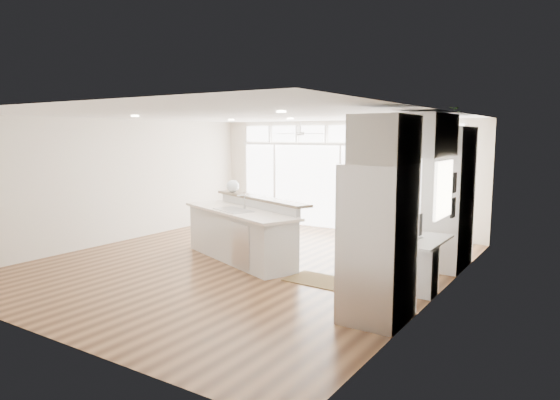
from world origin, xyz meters
The scene contains 24 objects.
floor centered at (0.00, 0.00, -0.01)m, with size 7.00×8.00×0.02m, color #452815.
ceiling centered at (0.00, 0.00, 2.70)m, with size 7.00×8.00×0.02m, color white.
wall_back centered at (0.00, 4.00, 1.35)m, with size 7.00×0.04×2.70m, color beige.
wall_front centered at (0.00, -4.00, 1.35)m, with size 7.00×0.04×2.70m, color beige.
wall_left centered at (-3.50, 0.00, 1.35)m, with size 0.04×8.00×2.70m, color beige.
wall_right centered at (3.50, 0.00, 1.35)m, with size 0.04×8.00×2.70m, color beige.
glass_wall centered at (0.00, 3.94, 1.05)m, with size 5.80×0.06×2.08m, color white.
transom_row centered at (0.00, 3.94, 2.38)m, with size 5.90×0.06×0.40m, color white.
desk_window centered at (3.46, 0.30, 1.55)m, with size 0.04×0.85×0.85m, color white.
ceiling_fan centered at (-0.50, 2.80, 2.48)m, with size 1.16×1.16×0.32m, color white.
recessed_lights centered at (0.00, 0.20, 2.68)m, with size 3.40×3.00×0.02m, color white.
oven_cabinet centered at (3.17, 1.80, 1.25)m, with size 0.64×1.20×2.50m, color silver.
desk_nook centered at (3.13, 0.30, 0.38)m, with size 0.72×1.30×0.76m, color silver.
upper_cabinets centered at (3.17, 0.30, 2.35)m, with size 0.64×1.30×0.64m, color silver.
refrigerator centered at (3.11, -1.35, 1.00)m, with size 0.76×0.90×2.00m, color #BBBCC1.
fridge_cabinet centered at (3.17, -1.35, 2.30)m, with size 0.64×0.90×0.60m, color silver.
framed_photos centered at (3.46, 0.92, 1.40)m, with size 0.06×0.22×0.80m, color black.
kitchen_island centered at (-0.24, 0.13, 0.59)m, with size 2.95×1.11×1.17m, color silver.
rug centered at (1.65, -0.24, 0.01)m, with size 0.98×0.71×0.01m, color #372611.
office_chair centered at (2.20, 0.86, 0.52)m, with size 0.54×0.50×1.04m, color black.
fishbowl centered at (-0.97, 0.86, 1.30)m, with size 0.26×0.26×0.26m, color white.
monitor centered at (3.05, 0.30, 0.95)m, with size 0.08×0.46×0.39m, color black.
keyboard centered at (2.88, 0.30, 0.77)m, with size 0.11×0.30×0.02m, color silver.
potted_plant centered at (3.17, 1.80, 2.63)m, with size 0.30×0.33×0.26m, color #2C5223.
Camera 1 is at (5.43, -7.19, 2.36)m, focal length 32.00 mm.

